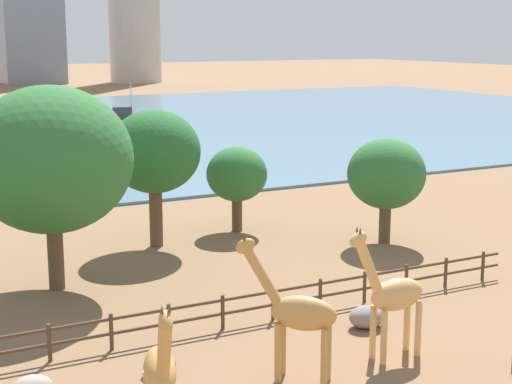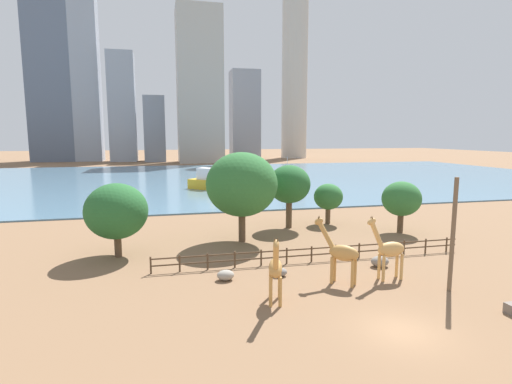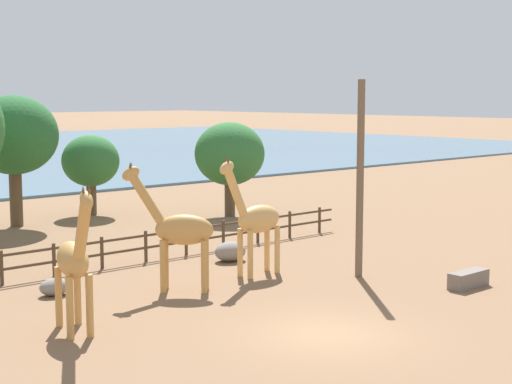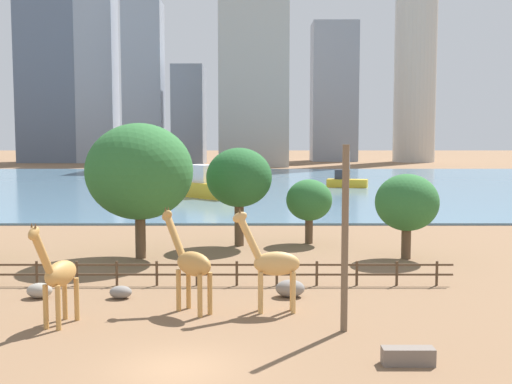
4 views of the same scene
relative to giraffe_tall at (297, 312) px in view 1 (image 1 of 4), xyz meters
name	(u,v)px [view 1 (image 1 of 4)]	position (x,y,z in m)	size (l,w,h in m)	color
giraffe_tall	(297,312)	(0.00, 0.00, 0.00)	(2.79, 2.72, 4.62)	#C18C47
giraffe_companion	(161,373)	(-5.26, -2.11, -0.04)	(1.38, 3.24, 4.54)	#C18C47
giraffe_young	(393,295)	(3.64, 0.01, -0.01)	(3.08, 0.89, 4.69)	tan
boulder_by_pole	(367,317)	(4.57, 2.66, -1.80)	(1.42, 1.11, 0.83)	gray
boulder_small	(160,365)	(-3.66, 2.34, -1.91)	(1.08, 0.82, 0.61)	gray
enclosure_fence	(228,308)	(0.01, 4.98, -1.46)	(26.12, 0.14, 1.30)	#4C3826
tree_left_large	(51,160)	(-4.49, 12.40, 3.33)	(6.79, 6.79, 8.62)	brown
tree_right_tall	(237,175)	(6.74, 17.94, 0.92)	(3.32, 3.32, 4.67)	brown
tree_left_small	(386,174)	(12.45, 12.20, 1.37)	(4.02, 4.02, 5.42)	brown
tree_right_small	(154,152)	(1.70, 17.01, 2.61)	(4.65, 4.65, 6.97)	brown
boat_sailboat	(128,122)	(15.97, 64.46, -1.14)	(6.12, 3.51, 5.20)	gold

